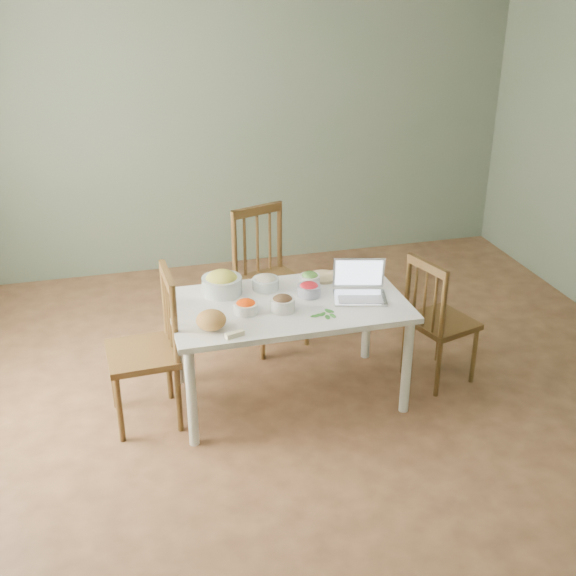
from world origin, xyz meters
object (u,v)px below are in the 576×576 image
object	(u,v)px
chair_left	(142,350)
laptop	(361,282)
chair_right	(442,319)
dining_table	(288,351)
chair_far	(272,280)
bread_boule	(211,320)
bowl_squash	(222,283)

from	to	relation	value
chair_left	laptop	world-z (taller)	chair_left
chair_right	dining_table	bearing A→B (deg)	71.09
chair_far	chair_left	distance (m)	1.24
chair_far	bread_boule	distance (m)	1.14
dining_table	chair_far	xyz separation A→B (m)	(0.07, 0.73, 0.16)
bread_boule	chair_left	bearing A→B (deg)	153.62
chair_right	laptop	size ratio (longest dim) A/B	2.74
chair_left	laptop	size ratio (longest dim) A/B	2.99
chair_left	laptop	bearing A→B (deg)	85.30
chair_right	bread_boule	world-z (taller)	chair_right
bowl_squash	laptop	size ratio (longest dim) A/B	0.78
dining_table	chair_right	distance (m)	1.05
laptop	dining_table	bearing A→B (deg)	-173.35
chair_far	chair_right	bearing A→B (deg)	-56.72
chair_far	chair_left	xyz separation A→B (m)	(-0.98, -0.75, -0.02)
dining_table	laptop	world-z (taller)	laptop
dining_table	chair_far	distance (m)	0.75
bread_boule	bowl_squash	bearing A→B (deg)	72.42
dining_table	bread_boule	xyz separation A→B (m)	(-0.51, -0.21, 0.40)
chair_far	laptop	xyz separation A→B (m)	(0.37, -0.80, 0.29)
dining_table	chair_right	bearing A→B (deg)	-1.98
chair_far	bread_boule	size ratio (longest dim) A/B	5.79
chair_far	laptop	bearing A→B (deg)	-83.15
dining_table	bread_boule	distance (m)	0.68
dining_table	laptop	distance (m)	0.64
dining_table	bread_boule	bearing A→B (deg)	-157.26
chair_far	laptop	distance (m)	0.93
dining_table	bowl_squash	xyz separation A→B (m)	(-0.37, 0.24, 0.41)
chair_left	chair_right	size ratio (longest dim) A/B	1.09
bread_boule	laptop	size ratio (longest dim) A/B	0.54
bread_boule	laptop	world-z (taller)	laptop
dining_table	chair_left	xyz separation A→B (m)	(-0.91, -0.02, 0.15)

